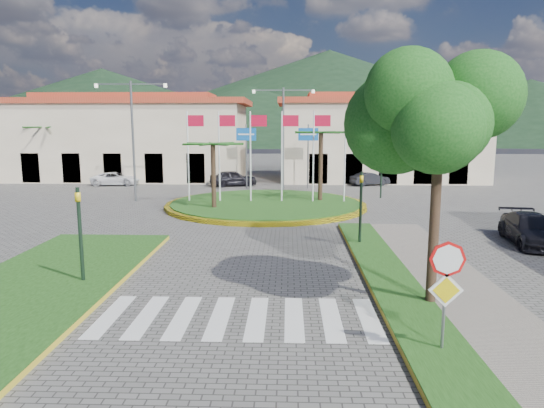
{
  "coord_description": "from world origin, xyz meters",
  "views": [
    {
      "loc": [
        1.43,
        -8.36,
        5.13
      ],
      "look_at": [
        0.87,
        8.0,
        2.46
      ],
      "focal_mm": 32.0,
      "sensor_mm": 36.0,
      "label": 1
    }
  ],
  "objects_px": {
    "car_dark_a": "(233,178)",
    "car_side_right": "(531,229)",
    "deciduous_tree": "(440,123)",
    "white_van": "(115,179)",
    "stop_sign": "(446,279)",
    "car_dark_b": "(370,179)",
    "roundabout_island": "(266,204)"
  },
  "relations": [
    {
      "from": "car_side_right",
      "to": "car_dark_b",
      "type": "bearing_deg",
      "value": 107.43
    },
    {
      "from": "stop_sign",
      "to": "car_dark_b",
      "type": "height_order",
      "value": "stop_sign"
    },
    {
      "from": "car_dark_b",
      "to": "car_side_right",
      "type": "distance_m",
      "value": 21.03
    },
    {
      "from": "deciduous_tree",
      "to": "car_dark_b",
      "type": "distance_m",
      "value": 28.87
    },
    {
      "from": "deciduous_tree",
      "to": "roundabout_island",
      "type": "bearing_deg",
      "value": 107.91
    },
    {
      "from": "roundabout_island",
      "to": "white_van",
      "type": "xyz_separation_m",
      "value": [
        -13.5,
        10.65,
        0.39
      ]
    },
    {
      "from": "stop_sign",
      "to": "car_dark_a",
      "type": "xyz_separation_m",
      "value": [
        -8.17,
        30.52,
        -1.11
      ]
    },
    {
      "from": "stop_sign",
      "to": "deciduous_tree",
      "type": "distance_m",
      "value": 4.59
    },
    {
      "from": "car_dark_a",
      "to": "car_dark_b",
      "type": "distance_m",
      "value": 11.74
    },
    {
      "from": "white_van",
      "to": "car_dark_b",
      "type": "height_order",
      "value": "white_van"
    },
    {
      "from": "white_van",
      "to": "roundabout_island",
      "type": "bearing_deg",
      "value": -136.44
    },
    {
      "from": "roundabout_island",
      "to": "car_dark_a",
      "type": "relative_size",
      "value": 3.2
    },
    {
      "from": "roundabout_island",
      "to": "stop_sign",
      "type": "xyz_separation_m",
      "value": [
        4.9,
        -20.04,
        1.62
      ]
    },
    {
      "from": "roundabout_island",
      "to": "stop_sign",
      "type": "relative_size",
      "value": 4.79
    },
    {
      "from": "stop_sign",
      "to": "car_dark_a",
      "type": "bearing_deg",
      "value": 104.99
    },
    {
      "from": "stop_sign",
      "to": "deciduous_tree",
      "type": "height_order",
      "value": "deciduous_tree"
    },
    {
      "from": "car_dark_a",
      "to": "car_dark_b",
      "type": "relative_size",
      "value": 1.17
    },
    {
      "from": "stop_sign",
      "to": "car_dark_b",
      "type": "relative_size",
      "value": 0.78
    },
    {
      "from": "car_dark_b",
      "to": "car_side_right",
      "type": "height_order",
      "value": "car_side_right"
    },
    {
      "from": "car_side_right",
      "to": "white_van",
      "type": "bearing_deg",
      "value": 149.52
    },
    {
      "from": "roundabout_island",
      "to": "car_dark_b",
      "type": "distance_m",
      "value": 14.14
    },
    {
      "from": "roundabout_island",
      "to": "stop_sign",
      "type": "distance_m",
      "value": 20.69
    },
    {
      "from": "car_dark_a",
      "to": "car_side_right",
      "type": "distance_m",
      "value": 25.05
    },
    {
      "from": "white_van",
      "to": "car_dark_b",
      "type": "relative_size",
      "value": 1.19
    },
    {
      "from": "deciduous_tree",
      "to": "white_van",
      "type": "relative_size",
      "value": 1.69
    },
    {
      "from": "white_van",
      "to": "car_dark_a",
      "type": "relative_size",
      "value": 1.02
    },
    {
      "from": "stop_sign",
      "to": "car_dark_b",
      "type": "xyz_separation_m",
      "value": [
        3.53,
        31.38,
        -1.23
      ]
    },
    {
      "from": "deciduous_tree",
      "to": "car_dark_a",
      "type": "distance_m",
      "value": 29.2
    },
    {
      "from": "deciduous_tree",
      "to": "stop_sign",
      "type": "bearing_deg",
      "value": -101.18
    },
    {
      "from": "deciduous_tree",
      "to": "car_dark_a",
      "type": "bearing_deg",
      "value": 107.71
    },
    {
      "from": "roundabout_island",
      "to": "deciduous_tree",
      "type": "relative_size",
      "value": 1.87
    },
    {
      "from": "deciduous_tree",
      "to": "white_van",
      "type": "height_order",
      "value": "deciduous_tree"
    }
  ]
}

